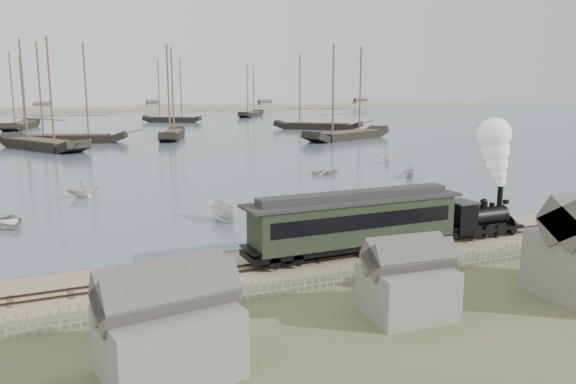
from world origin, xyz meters
name	(u,v)px	position (x,y,z in m)	size (l,w,h in m)	color
ground	(275,255)	(0.00, 0.00, 0.00)	(600.00, 600.00, 0.00)	tan
harbor_water	(80,121)	(0.00, 170.00, 0.03)	(600.00, 336.00, 0.06)	#445861
rail_track	(287,263)	(0.00, -2.00, 0.04)	(120.00, 1.80, 0.16)	#33221C
picket_fence_west	(212,307)	(-6.50, -7.00, 0.00)	(19.00, 0.10, 1.20)	slate
picket_fence_east	(499,263)	(12.50, -7.50, 0.00)	(15.00, 0.10, 1.20)	slate
shed_left	(170,374)	(-10.00, -13.00, 0.00)	(5.00, 4.00, 4.10)	slate
shed_mid	(406,315)	(2.00, -12.00, 0.00)	(4.00, 3.50, 3.60)	slate
far_spit	(66,112)	(0.00, 250.00, 0.00)	(500.00, 20.00, 1.80)	tan
locomotive	(494,184)	(17.09, -2.00, 3.98)	(6.89, 2.57, 8.60)	black
passenger_coach	(355,220)	(4.99, -2.00, 2.37)	(15.55, 3.00, 3.78)	black
beached_dinghy	(305,246)	(2.16, -0.23, 0.44)	(4.27, 3.05, 0.89)	silver
rowboat_0	(8,221)	(-16.69, 16.03, 0.50)	(4.24, 3.03, 0.88)	silver
rowboat_1	(83,189)	(-10.07, 26.58, 0.93)	(3.29, 2.84, 1.73)	silver
rowboat_2	(223,211)	(-0.18, 10.91, 0.83)	(4.00, 1.50, 1.54)	silver
rowboat_3	(326,172)	(19.79, 29.81, 0.44)	(3.66, 2.61, 0.76)	silver
rowboat_4	(410,171)	(28.21, 23.38, 0.92)	(3.25, 2.80, 1.71)	silver
rowboat_5	(387,159)	(33.23, 35.90, 0.68)	(3.21, 1.21, 1.24)	silver
schooner_2	(65,93)	(-8.00, 88.30, 10.06)	(22.77, 5.26, 20.00)	black
schooner_3	(171,93)	(13.17, 88.53, 10.06)	(18.53, 4.28, 20.00)	black
schooner_4	(348,93)	(47.60, 72.06, 10.06)	(25.09, 5.79, 20.00)	black
schooner_5	(318,92)	(55.28, 100.98, 10.06)	(23.83, 5.50, 20.00)	black
schooner_7	(18,92)	(-17.53, 135.35, 10.06)	(23.13, 5.34, 20.00)	black
schooner_8	(171,91)	(26.36, 147.14, 10.06)	(18.76, 4.33, 20.00)	black
schooner_9	(251,90)	(62.46, 171.08, 10.06)	(21.49, 4.96, 20.00)	black
schooner_10	(38,94)	(-13.11, 77.48, 10.06)	(24.07, 5.56, 20.00)	black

